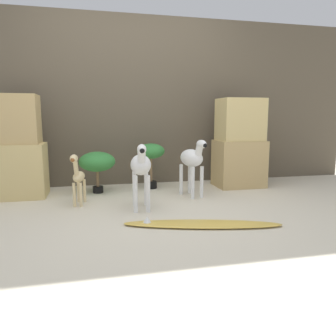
% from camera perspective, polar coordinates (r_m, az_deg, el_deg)
% --- Properties ---
extents(ground_plane, '(14.00, 14.00, 0.00)m').
position_cam_1_polar(ground_plane, '(2.96, -2.58, -8.81)').
color(ground_plane, beige).
extents(wall_back, '(6.40, 0.08, 2.20)m').
position_cam_1_polar(wall_back, '(4.45, -6.51, 11.41)').
color(wall_back, brown).
rests_on(wall_back, ground_plane).
extents(rock_pillar_left, '(0.60, 0.45, 1.14)m').
position_cam_1_polar(rock_pillar_left, '(4.02, -24.88, 2.73)').
color(rock_pillar_left, '#D1B775').
rests_on(rock_pillar_left, ground_plane).
extents(rock_pillar_right, '(0.60, 0.45, 1.13)m').
position_cam_1_polar(rock_pillar_right, '(4.34, 12.33, 3.89)').
color(rock_pillar_right, tan).
rests_on(rock_pillar_right, ground_plane).
extents(zebra_right, '(0.29, 0.47, 0.66)m').
position_cam_1_polar(zebra_right, '(3.69, 4.27, 1.45)').
color(zebra_right, white).
rests_on(zebra_right, ground_plane).
extents(zebra_left, '(0.23, 0.47, 0.66)m').
position_cam_1_polar(zebra_left, '(3.17, -4.75, 0.20)').
color(zebra_left, white).
rests_on(zebra_left, ground_plane).
extents(giraffe_figurine, '(0.15, 0.39, 0.54)m').
position_cam_1_polar(giraffe_figurine, '(3.45, -15.40, -1.37)').
color(giraffe_figurine, beige).
rests_on(giraffe_figurine, ground_plane).
extents(potted_palm_front, '(0.35, 0.35, 0.57)m').
position_cam_1_polar(potted_palm_front, '(4.13, -3.00, 2.46)').
color(potted_palm_front, black).
rests_on(potted_palm_front, ground_plane).
extents(potted_palm_back, '(0.43, 0.43, 0.49)m').
position_cam_1_polar(potted_palm_back, '(3.97, -12.24, 0.95)').
color(potted_palm_back, black).
rests_on(potted_palm_back, ground_plane).
extents(surfboard, '(1.34, 0.54, 0.08)m').
position_cam_1_polar(surfboard, '(2.78, 5.82, -9.65)').
color(surfboard, gold).
rests_on(surfboard, ground_plane).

